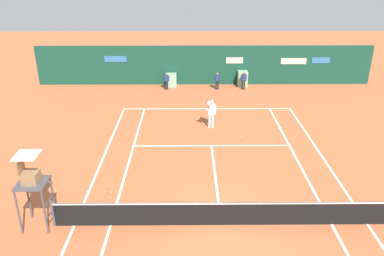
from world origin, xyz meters
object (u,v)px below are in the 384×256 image
tennis_ball_by_sideline (111,192)px  tennis_ball_near_service_line (241,137)px  player_on_baseline (211,111)px  umpire_chair (31,180)px  ball_kid_left_post (244,79)px  ball_kid_right_post (217,80)px  tennis_ball_mid_court (244,145)px  ball_kid_centre_post (166,80)px

tennis_ball_by_sideline → tennis_ball_near_service_line: bearing=41.3°
player_on_baseline → umpire_chair: bearing=44.9°
tennis_ball_by_sideline → tennis_ball_near_service_line: same height
player_on_baseline → ball_kid_left_post: player_on_baseline is taller
umpire_chair → player_on_baseline: size_ratio=1.56×
umpire_chair → player_on_baseline: umpire_chair is taller
ball_kid_right_post → tennis_ball_near_service_line: size_ratio=18.56×
ball_kid_right_post → tennis_ball_by_sideline: 14.55m
player_on_baseline → tennis_ball_by_sideline: bearing=48.3°
tennis_ball_mid_court → tennis_ball_by_sideline: 7.41m
tennis_ball_mid_court → tennis_ball_near_service_line: size_ratio=1.00×
player_on_baseline → tennis_ball_by_sideline: 8.06m
umpire_chair → ball_kid_centre_post: 16.10m
tennis_ball_mid_court → ball_kid_right_post: bearing=94.8°
player_on_baseline → ball_kid_right_post: player_on_baseline is taller
umpire_chair → ball_kid_centre_post: (3.75, 15.61, -1.16)m
umpire_chair → player_on_baseline: 10.99m
player_on_baseline → tennis_ball_near_service_line: bearing=131.3°
umpire_chair → tennis_ball_by_sideline: bearing=133.5°
umpire_chair → ball_kid_right_post: (7.44, 15.61, -1.16)m
tennis_ball_mid_court → umpire_chair: bearing=-142.4°
umpire_chair → tennis_ball_near_service_line: size_ratio=42.22×
ball_kid_left_post → tennis_ball_near_service_line: ball_kid_left_post is taller
umpire_chair → player_on_baseline: (6.63, 8.72, -0.91)m
tennis_ball_by_sideline → ball_kid_left_post: bearing=62.1°
tennis_ball_by_sideline → ball_kid_right_post: bearing=68.8°
ball_kid_left_post → player_on_baseline: bearing=57.5°
ball_kid_right_post → ball_kid_left_post: 1.92m
ball_kid_right_post → tennis_ball_mid_court: bearing=99.6°
ball_kid_centre_post → tennis_ball_mid_court: 10.31m
umpire_chair → ball_kid_centre_post: bearing=166.5°
ball_kid_centre_post → ball_kid_left_post: (5.62, 0.00, 0.04)m
ball_kid_left_post → ball_kid_centre_post: bearing=-10.9°
player_on_baseline → tennis_ball_mid_court: (1.59, -2.37, -0.94)m
player_on_baseline → ball_kid_left_post: (2.73, 6.89, -0.22)m
player_on_baseline → tennis_ball_by_sideline: player_on_baseline is taller
ball_kid_centre_post → tennis_ball_near_service_line: size_ratio=18.50×
player_on_baseline → ball_kid_centre_post: bearing=-75.1°
player_on_baseline → ball_kid_left_post: 7.42m
umpire_chair → ball_kid_right_post: bearing=154.5°
ball_kid_centre_post → tennis_ball_mid_court: (4.48, -9.27, -0.69)m
ball_kid_left_post → tennis_ball_by_sideline: 15.35m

